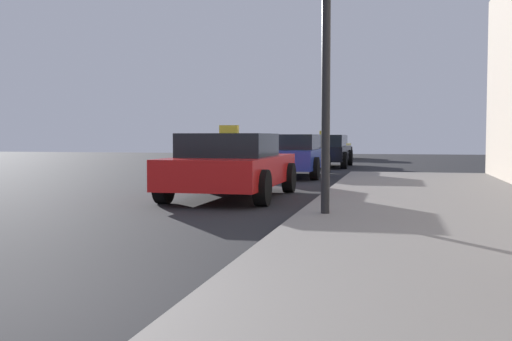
{
  "coord_description": "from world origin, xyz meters",
  "views": [
    {
      "loc": [
        3.36,
        -2.81,
        1.22
      ],
      "look_at": [
        2.05,
        2.9,
        0.89
      ],
      "focal_mm": 43.31,
      "sensor_mm": 36.0,
      "label": 1
    }
  ],
  "objects_px": {
    "car_blue": "(292,155)",
    "car_yellow": "(332,147)",
    "car_red": "(231,165)",
    "car_black": "(325,151)"
  },
  "relations": [
    {
      "from": "car_blue",
      "to": "car_yellow",
      "type": "bearing_deg",
      "value": 91.27
    },
    {
      "from": "car_red",
      "to": "car_black",
      "type": "xyz_separation_m",
      "value": [
        0.38,
        12.73,
        0.0
      ]
    },
    {
      "from": "car_red",
      "to": "car_blue",
      "type": "bearing_deg",
      "value": 89.29
    },
    {
      "from": "car_blue",
      "to": "car_yellow",
      "type": "distance_m",
      "value": 15.2
    },
    {
      "from": "car_red",
      "to": "car_yellow",
      "type": "xyz_separation_m",
      "value": [
        -0.25,
        21.86,
        -0.0
      ]
    },
    {
      "from": "car_blue",
      "to": "car_red",
      "type": "bearing_deg",
      "value": -90.71
    },
    {
      "from": "car_black",
      "to": "car_yellow",
      "type": "relative_size",
      "value": 1.06
    },
    {
      "from": "car_blue",
      "to": "car_black",
      "type": "height_order",
      "value": "car_black"
    },
    {
      "from": "car_black",
      "to": "car_yellow",
      "type": "xyz_separation_m",
      "value": [
        -0.63,
        9.13,
        -0.0
      ]
    },
    {
      "from": "car_yellow",
      "to": "car_blue",
      "type": "bearing_deg",
      "value": -88.73
    }
  ]
}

